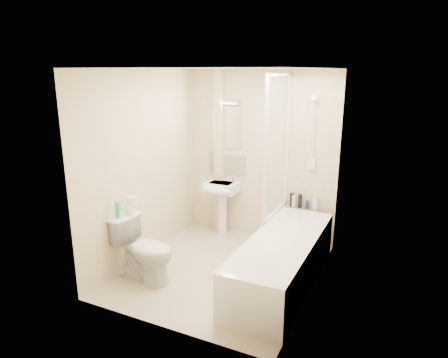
% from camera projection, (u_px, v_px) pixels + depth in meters
% --- Properties ---
extents(floor, '(2.50, 2.50, 0.00)m').
position_uv_depth(floor, '(222.00, 270.00, 4.91)').
color(floor, beige).
rests_on(floor, ground).
extents(wall_back, '(2.20, 0.02, 2.40)m').
position_uv_depth(wall_back, '(260.00, 156.00, 5.68)').
color(wall_back, beige).
rests_on(wall_back, ground).
extents(wall_left, '(0.02, 2.50, 2.40)m').
position_uv_depth(wall_left, '(144.00, 167.00, 5.05)').
color(wall_left, beige).
rests_on(wall_left, ground).
extents(wall_right, '(0.02, 2.50, 2.40)m').
position_uv_depth(wall_right, '(317.00, 188.00, 4.13)').
color(wall_right, beige).
rests_on(wall_right, ground).
extents(ceiling, '(2.20, 2.50, 0.02)m').
position_uv_depth(ceiling, '(221.00, 68.00, 4.28)').
color(ceiling, white).
rests_on(ceiling, wall_back).
extents(tile_back, '(0.70, 0.01, 1.75)m').
position_uv_depth(tile_back, '(313.00, 145.00, 5.29)').
color(tile_back, beige).
rests_on(tile_back, wall_back).
extents(tile_right, '(0.01, 2.10, 1.75)m').
position_uv_depth(tile_right, '(318.00, 166.00, 4.11)').
color(tile_right, beige).
rests_on(tile_right, wall_right).
extents(pipe_boxing, '(0.12, 0.12, 2.40)m').
position_uv_depth(pipe_boxing, '(219.00, 153.00, 5.89)').
color(pipe_boxing, beige).
rests_on(pipe_boxing, ground).
extents(splashback, '(0.60, 0.02, 0.30)m').
position_uv_depth(splashback, '(227.00, 164.00, 5.93)').
color(splashback, beige).
rests_on(splashback, wall_back).
extents(mirror, '(0.46, 0.01, 0.60)m').
position_uv_depth(mirror, '(227.00, 127.00, 5.79)').
color(mirror, white).
rests_on(mirror, wall_back).
extents(strip_light, '(0.42, 0.07, 0.07)m').
position_uv_depth(strip_light, '(226.00, 102.00, 5.67)').
color(strip_light, silver).
rests_on(strip_light, wall_back).
extents(bathtub, '(0.70, 2.10, 0.55)m').
position_uv_depth(bathtub, '(282.00, 260.00, 4.55)').
color(bathtub, white).
rests_on(bathtub, ground).
extents(shower_screen, '(0.04, 0.92, 1.80)m').
position_uv_depth(shower_screen, '(278.00, 146.00, 5.05)').
color(shower_screen, white).
rests_on(shower_screen, bathtub).
extents(shower_fixture, '(0.10, 0.16, 0.99)m').
position_uv_depth(shower_fixture, '(313.00, 136.00, 5.22)').
color(shower_fixture, white).
rests_on(shower_fixture, wall_back).
extents(pedestal_sink, '(0.47, 0.45, 0.91)m').
position_uv_depth(pedestal_sink, '(220.00, 193.00, 5.84)').
color(pedestal_sink, white).
rests_on(pedestal_sink, ground).
extents(bottle_black_a, '(0.06, 0.06, 0.19)m').
position_uv_depth(bottle_black_a, '(292.00, 200.00, 5.53)').
color(bottle_black_a, black).
rests_on(bottle_black_a, bathtub).
extents(bottle_white_a, '(0.06, 0.06, 0.17)m').
position_uv_depth(bottle_white_a, '(294.00, 201.00, 5.52)').
color(bottle_white_a, white).
rests_on(bottle_white_a, bathtub).
extents(bottle_black_b, '(0.05, 0.05, 0.19)m').
position_uv_depth(bottle_black_b, '(300.00, 201.00, 5.48)').
color(bottle_black_b, black).
rests_on(bottle_black_b, bathtub).
extents(bottle_blue, '(0.05, 0.05, 0.11)m').
position_uv_depth(bottle_blue, '(307.00, 205.00, 5.45)').
color(bottle_blue, navy).
rests_on(bottle_blue, bathtub).
extents(bottle_cream, '(0.06, 0.06, 0.17)m').
position_uv_depth(bottle_cream, '(315.00, 204.00, 5.40)').
color(bottle_cream, beige).
rests_on(bottle_cream, bathtub).
extents(bottle_white_b, '(0.06, 0.06, 0.14)m').
position_uv_depth(bottle_white_b, '(316.00, 205.00, 5.40)').
color(bottle_white_b, silver).
rests_on(bottle_white_b, bathtub).
extents(toilet, '(0.57, 0.83, 0.76)m').
position_uv_depth(toilet, '(144.00, 249.00, 4.62)').
color(toilet, white).
rests_on(toilet, ground).
extents(toilet_roll_lower, '(0.11, 0.11, 0.10)m').
position_uv_depth(toilet_roll_lower, '(130.00, 209.00, 4.66)').
color(toilet_roll_lower, white).
rests_on(toilet_roll_lower, toilet).
extents(toilet_roll_upper, '(0.12, 0.12, 0.09)m').
position_uv_depth(toilet_roll_upper, '(132.00, 201.00, 4.66)').
color(toilet_roll_upper, white).
rests_on(toilet_roll_upper, toilet_roll_lower).
extents(green_bottle, '(0.06, 0.06, 0.19)m').
position_uv_depth(green_bottle, '(118.00, 210.00, 4.51)').
color(green_bottle, green).
rests_on(green_bottle, toilet).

